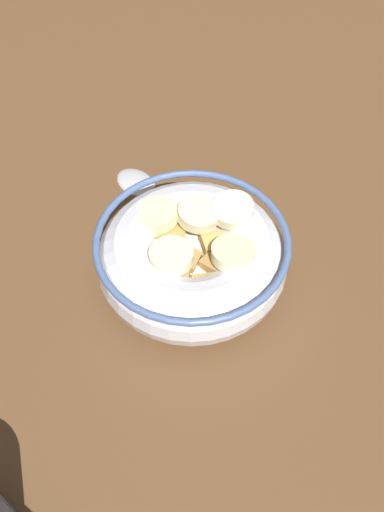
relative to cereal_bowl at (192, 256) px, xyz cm
name	(u,v)px	position (x,y,z in cm)	size (l,w,h in cm)	color
ground_plane	(192,284)	(-0.01, -0.06, -3.98)	(130.06, 130.06, 2.00)	brown
cereal_bowl	(192,256)	(0.00, 0.00, 0.00)	(15.89, 15.89, 6.26)	silver
spoon	(152,192)	(-7.54, 7.45, -2.64)	(16.49, 8.30, 0.80)	#B7B7BC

